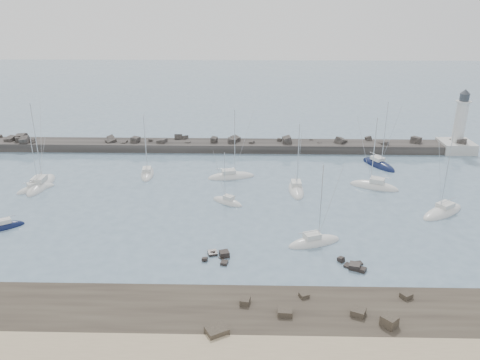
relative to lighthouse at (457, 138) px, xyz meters
The scene contains 17 objects.
ground 60.52m from the lighthouse, 141.04° to the right, with size 400.00×400.00×0.00m, color slate.
rock_shelf 76.28m from the lighthouse, 128.10° to the right, with size 140.00×12.00×1.92m.
rock_cluster_near 68.67m from the lighthouse, 136.73° to the right, with size 3.71×3.75×1.33m.
rock_cluster_far 59.20m from the lighthouse, 123.58° to the right, with size 3.48×3.58×1.44m.
breakwater 54.90m from the lighthouse, behind, with size 115.00×6.62×4.86m.
lighthouse is the anchor object (origin of this frame).
sailboat_0 88.01m from the lighthouse, 163.78° to the right, with size 6.30×6.03×10.71m.
sailboat_1 87.29m from the lighthouse, 164.89° to the right, with size 3.30×10.42×16.42m.
sailboat_2 91.73m from the lighthouse, 154.53° to the right, with size 5.77×4.71×9.38m.
sailboat_3 68.09m from the lighthouse, 166.06° to the right, with size 3.54×8.24×12.65m.
sailboat_4 52.76m from the lighthouse, 160.47° to the right, with size 9.44×4.66×14.24m.
sailboat_5 57.90m from the lighthouse, 149.37° to the right, with size 5.95×4.88×9.63m.
sailboat_6 44.77m from the lighthouse, 147.69° to the right, with size 2.75×8.56×13.54m.
sailboat_7 56.81m from the lighthouse, 130.61° to the right, with size 8.25×5.08×12.64m.
sailboat_8 22.33m from the lighthouse, 152.73° to the right, with size 6.60×9.41×14.44m.
sailboat_9 32.30m from the lighthouse, 136.76° to the right, with size 9.11×5.99×14.02m.
sailboat_10 36.13m from the lighthouse, 114.84° to the right, with size 9.33×7.98×14.84m.
Camera 1 is at (1.01, -63.11, 32.23)m, focal length 35.00 mm.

